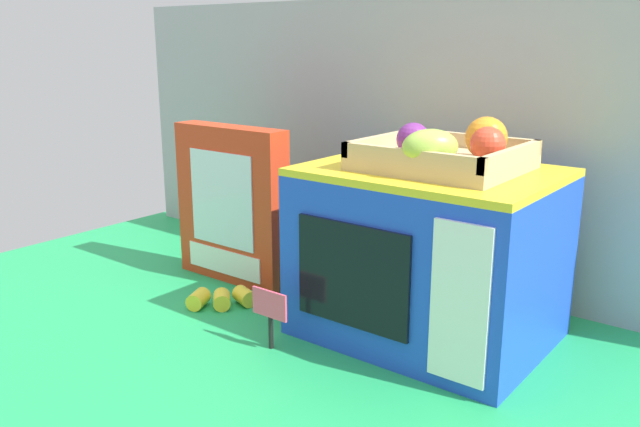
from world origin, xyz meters
name	(u,v)px	position (x,y,z in m)	size (l,w,h in m)	color
ground_plane	(349,313)	(0.00, 0.00, 0.00)	(1.70, 1.70, 0.00)	#219E54
display_back_panel	(423,143)	(0.00, 0.25, 0.28)	(1.61, 0.03, 0.57)	#A0A3A8
toy_microwave	(428,254)	(0.15, 0.01, 0.14)	(0.39, 0.31, 0.29)	blue
food_groups_crate	(447,153)	(0.18, 0.01, 0.31)	(0.24, 0.23, 0.09)	tan
cookie_set_box	(232,205)	(-0.29, 0.00, 0.16)	(0.27, 0.06, 0.32)	red
price_sign	(270,310)	(-0.02, -0.19, 0.07)	(0.07, 0.01, 0.10)	black
loose_toy_banana	(222,298)	(-0.21, -0.12, 0.02)	(0.11, 0.11, 0.03)	yellow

